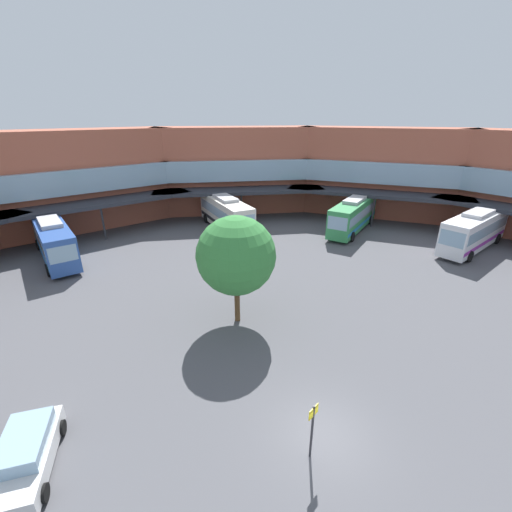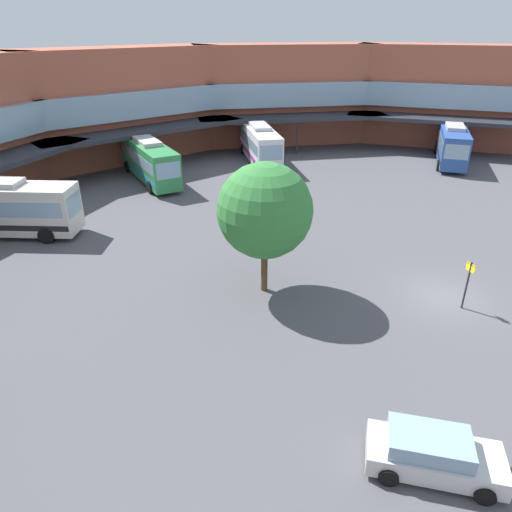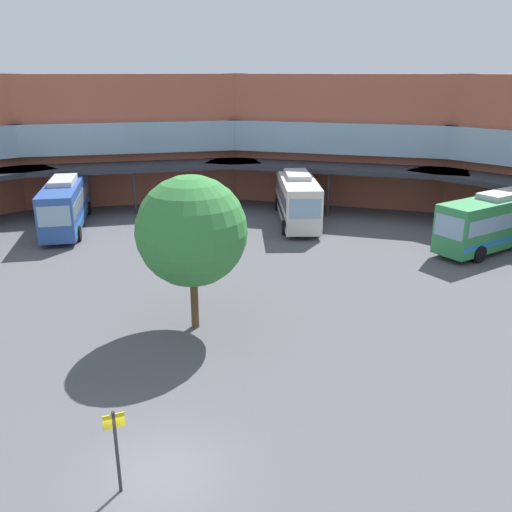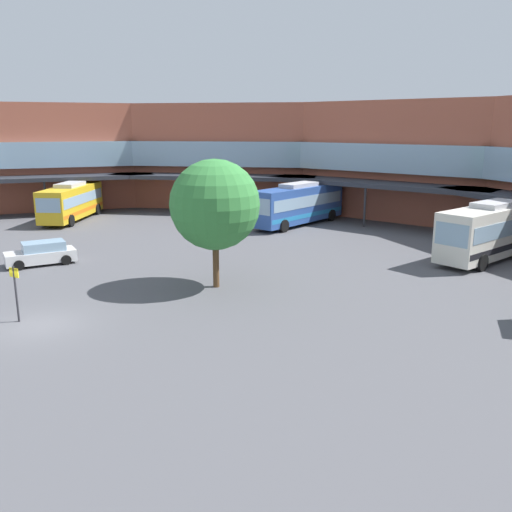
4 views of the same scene
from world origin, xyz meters
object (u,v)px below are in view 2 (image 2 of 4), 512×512
Objects in this scene: bus_1 at (260,143)px; parked_car at (433,454)px; stop_sign_post at (468,281)px; bus_4 at (452,144)px; bus_0 at (149,160)px; plaza_tree at (265,211)px.

bus_1 is 39.15m from parked_car.
bus_1 reaches higher than stop_sign_post.
bus_0 is at bearing -61.76° from bus_4.
bus_4 is (7.05, -19.07, -0.01)m from bus_1.
bus_4 is 2.29× the size of parked_car.
bus_4 is at bearing 78.57° from bus_1.
bus_0 is at bearing 47.97° from plaza_tree.
plaza_tree is 11.02m from stop_sign_post.
stop_sign_post is (-30.23, -0.92, -0.36)m from bus_4.
stop_sign_post is (-13.44, -27.45, -0.33)m from bus_0.
bus_1 is at bearing 111.23° from parked_car.
stop_sign_post is at bearing 76.53° from parked_car.
bus_4 is 41.36m from parked_car.
bus_1 is 2.35× the size of parked_car.
bus_0 is 36.00m from parked_car.
parked_car is at bearing -2.93° from bus_1.
plaza_tree reaches higher than bus_4.
bus_4 reaches higher than bus_0.
bus_4 is 1.45× the size of plaza_tree.
plaza_tree is 2.69× the size of stop_sign_post.
bus_1 is 20.33m from bus_4.
plaza_tree is at bearing 127.65° from parked_car.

